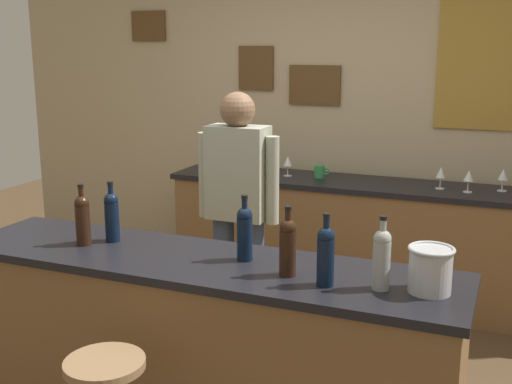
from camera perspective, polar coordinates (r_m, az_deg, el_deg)
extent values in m
cube|color=tan|center=(5.11, 7.53, 7.47)|extent=(6.00, 0.06, 2.80)
cube|color=brown|center=(5.73, -9.59, 14.43)|extent=(0.33, 0.02, 0.25)
cube|color=brown|center=(5.27, 0.00, 11.03)|extent=(0.30, 0.02, 0.35)
cube|color=brown|center=(5.10, 5.26, 9.51)|extent=(0.42, 0.02, 0.31)
cube|color=brown|center=(3.16, -5.02, -14.24)|extent=(2.39, 0.57, 0.88)
cube|color=black|center=(2.97, -5.19, -6.34)|extent=(2.44, 0.60, 0.04)
cube|color=brown|center=(4.84, 10.59, -4.67)|extent=(3.08, 0.53, 0.86)
cube|color=black|center=(4.73, 10.82, 0.53)|extent=(3.15, 0.56, 0.04)
cylinder|color=#384766|center=(3.96, -0.23, -8.49)|extent=(0.13, 0.13, 0.86)
cylinder|color=#384766|center=(4.04, -2.87, -8.08)|extent=(0.13, 0.13, 0.86)
cube|color=#9EA38E|center=(3.80, -1.63, 1.74)|extent=(0.36, 0.20, 0.56)
sphere|color=brown|center=(3.75, -1.67, 7.36)|extent=(0.21, 0.21, 0.21)
cylinder|color=#9EA38E|center=(3.72, 1.47, 1.03)|extent=(0.08, 0.08, 0.52)
cylinder|color=#9EA38E|center=(3.90, -4.58, 1.54)|extent=(0.08, 0.08, 0.52)
cylinder|color=olive|center=(2.65, -13.38, -14.76)|extent=(0.32, 0.32, 0.03)
cylinder|color=black|center=(3.24, -15.21, -2.88)|extent=(0.07, 0.07, 0.20)
sphere|color=black|center=(3.22, -15.33, -0.95)|extent=(0.07, 0.07, 0.07)
cylinder|color=black|center=(3.21, -15.36, -0.39)|extent=(0.03, 0.03, 0.09)
cylinder|color=black|center=(3.20, -15.42, 0.54)|extent=(0.03, 0.03, 0.02)
cylinder|color=black|center=(3.27, -12.74, -2.62)|extent=(0.07, 0.07, 0.20)
sphere|color=black|center=(3.24, -12.84, -0.70)|extent=(0.07, 0.07, 0.07)
cylinder|color=black|center=(3.23, -12.87, -0.14)|extent=(0.03, 0.03, 0.09)
cylinder|color=black|center=(3.22, -12.91, 0.77)|extent=(0.03, 0.03, 0.02)
cylinder|color=black|center=(2.91, -1.02, -4.23)|extent=(0.07, 0.07, 0.20)
sphere|color=black|center=(2.88, -1.03, -2.09)|extent=(0.07, 0.07, 0.07)
cylinder|color=black|center=(2.87, -1.03, -1.47)|extent=(0.03, 0.03, 0.09)
cylinder|color=black|center=(2.86, -1.04, -0.44)|extent=(0.03, 0.03, 0.02)
cylinder|color=black|center=(2.72, 2.85, -5.48)|extent=(0.07, 0.07, 0.20)
sphere|color=black|center=(2.69, 2.87, -3.20)|extent=(0.07, 0.07, 0.07)
cylinder|color=black|center=(2.68, 2.88, -2.53)|extent=(0.03, 0.03, 0.09)
cylinder|color=black|center=(2.67, 2.89, -1.44)|extent=(0.03, 0.03, 0.02)
cylinder|color=black|center=(2.62, 6.23, -6.26)|extent=(0.07, 0.07, 0.20)
sphere|color=black|center=(2.59, 6.29, -3.91)|extent=(0.07, 0.07, 0.07)
cylinder|color=black|center=(2.58, 6.30, -3.22)|extent=(0.03, 0.03, 0.09)
cylinder|color=black|center=(2.57, 6.33, -2.08)|extent=(0.03, 0.03, 0.02)
cylinder|color=#999E99|center=(2.62, 11.14, -6.47)|extent=(0.07, 0.07, 0.20)
sphere|color=#999E99|center=(2.59, 11.25, -4.11)|extent=(0.07, 0.07, 0.07)
cylinder|color=#999E99|center=(2.58, 11.28, -3.43)|extent=(0.03, 0.03, 0.09)
cylinder|color=black|center=(2.56, 11.33, -2.29)|extent=(0.03, 0.03, 0.02)
cylinder|color=#B7BABF|center=(2.64, 15.32, -6.79)|extent=(0.17, 0.17, 0.18)
torus|color=#B7BABF|center=(2.61, 15.43, -4.93)|extent=(0.19, 0.19, 0.02)
cylinder|color=silver|center=(4.91, 2.85, 1.47)|extent=(0.06, 0.06, 0.00)
cylinder|color=silver|center=(4.90, 2.86, 1.93)|extent=(0.01, 0.01, 0.07)
cone|color=silver|center=(4.89, 2.87, 2.79)|extent=(0.07, 0.07, 0.08)
cylinder|color=silver|center=(4.65, 16.12, 0.31)|extent=(0.06, 0.06, 0.00)
cylinder|color=silver|center=(4.64, 16.15, 0.79)|extent=(0.01, 0.01, 0.07)
cone|color=silver|center=(4.62, 16.21, 1.70)|extent=(0.07, 0.07, 0.08)
cylinder|color=silver|center=(4.59, 18.38, 0.01)|extent=(0.06, 0.06, 0.00)
cylinder|color=silver|center=(4.58, 18.41, 0.50)|extent=(0.01, 0.01, 0.07)
cone|color=silver|center=(4.57, 18.48, 1.41)|extent=(0.07, 0.07, 0.08)
cylinder|color=silver|center=(4.71, 21.11, 0.10)|extent=(0.06, 0.06, 0.00)
cylinder|color=silver|center=(4.70, 21.15, 0.58)|extent=(0.01, 0.01, 0.07)
cone|color=silver|center=(4.68, 21.23, 1.48)|extent=(0.07, 0.07, 0.08)
cylinder|color=#338C4C|center=(4.86, 5.69, 1.84)|extent=(0.08, 0.08, 0.09)
torus|color=#338C4C|center=(4.84, 6.34, 1.85)|extent=(0.06, 0.01, 0.06)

